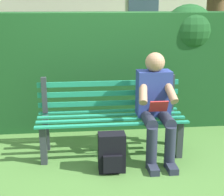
{
  "coord_description": "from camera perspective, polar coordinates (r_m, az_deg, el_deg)",
  "views": [
    {
      "loc": [
        0.37,
        3.54,
        1.71
      ],
      "look_at": [
        0.0,
        0.1,
        0.71
      ],
      "focal_mm": 52.68,
      "sensor_mm": 36.0,
      "label": 1
    }
  ],
  "objects": [
    {
      "name": "hedge_backdrop",
      "position": [
        4.73,
        -6.51,
        5.4
      ],
      "size": [
        5.45,
        0.86,
        1.7
      ],
      "color": "#19471E",
      "rests_on": "ground"
    },
    {
      "name": "backpack",
      "position": [
        3.47,
        -0.05,
        -9.5
      ],
      "size": [
        0.28,
        0.24,
        0.42
      ],
      "color": "black",
      "rests_on": "ground"
    },
    {
      "name": "person_seated",
      "position": [
        3.7,
        7.59,
        -0.92
      ],
      "size": [
        0.44,
        0.73,
        1.19
      ],
      "color": "navy",
      "rests_on": "ground"
    },
    {
      "name": "park_bench",
      "position": [
        3.84,
        -0.29,
        -2.94
      ],
      "size": [
        1.68,
        0.53,
        0.89
      ],
      "color": "#2D3338",
      "rests_on": "ground"
    },
    {
      "name": "ground",
      "position": [
        3.94,
        -0.16,
        -9.53
      ],
      "size": [
        60.0,
        60.0,
        0.0
      ],
      "primitive_type": "plane",
      "color": "#477533"
    }
  ]
}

